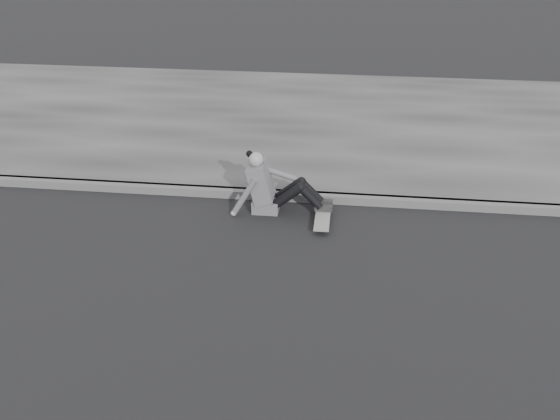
# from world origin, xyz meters

# --- Properties ---
(ground) EXTENTS (80.00, 80.00, 0.00)m
(ground) POSITION_xyz_m (0.00, 0.00, 0.00)
(ground) COLOR black
(ground) RESTS_ON ground
(curb) EXTENTS (24.00, 0.16, 0.12)m
(curb) POSITION_xyz_m (0.00, 2.58, 0.06)
(curb) COLOR #525252
(curb) RESTS_ON ground
(sidewalk) EXTENTS (24.00, 6.00, 0.12)m
(sidewalk) POSITION_xyz_m (0.00, 5.60, 0.06)
(sidewalk) COLOR #3A3A3A
(sidewalk) RESTS_ON ground
(skateboard) EXTENTS (0.20, 0.78, 0.09)m
(skateboard) POSITION_xyz_m (-1.21, 1.98, 0.07)
(skateboard) COLOR #AAABA5
(skateboard) RESTS_ON ground
(seated_woman) EXTENTS (1.38, 0.46, 0.88)m
(seated_woman) POSITION_xyz_m (-1.94, 2.23, 0.36)
(seated_woman) COLOR #565658
(seated_woman) RESTS_ON ground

